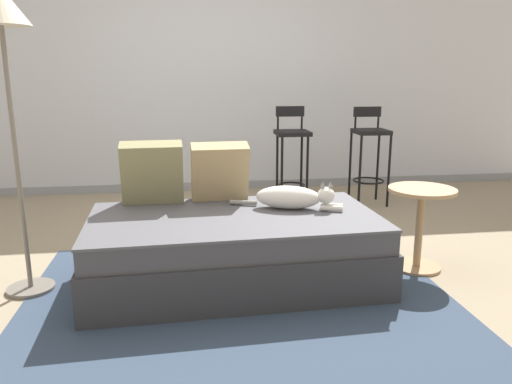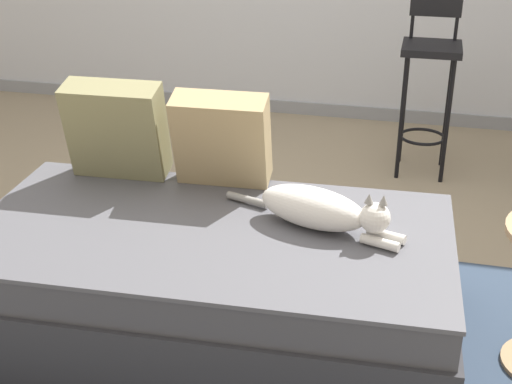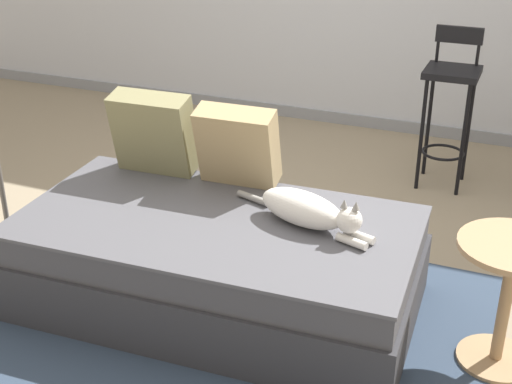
{
  "view_description": "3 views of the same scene",
  "coord_description": "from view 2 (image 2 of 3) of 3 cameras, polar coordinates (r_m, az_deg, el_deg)",
  "views": [
    {
      "loc": [
        -0.29,
        -3.35,
        1.3
      ],
      "look_at": [
        0.15,
        -0.3,
        0.56
      ],
      "focal_mm": 35.0,
      "sensor_mm": 36.0,
      "label": 1
    },
    {
      "loc": [
        0.71,
        -2.61,
        1.69
      ],
      "look_at": [
        0.15,
        -0.3,
        0.56
      ],
      "focal_mm": 50.0,
      "sensor_mm": 36.0,
      "label": 2
    },
    {
      "loc": [
        1.23,
        -2.93,
        1.92
      ],
      "look_at": [
        0.15,
        -0.3,
        0.56
      ],
      "focal_mm": 50.0,
      "sensor_mm": 36.0,
      "label": 3
    }
  ],
  "objects": [
    {
      "name": "throw_pillow_middle",
      "position": [
        2.9,
        -2.75,
        4.23
      ],
      "size": [
        0.39,
        0.25,
        0.41
      ],
      "color": "tan",
      "rests_on": "couch"
    },
    {
      "name": "cat",
      "position": [
        2.62,
        5.17,
        -1.39
      ],
      "size": [
        0.72,
        0.31,
        0.19
      ],
      "color": "white",
      "rests_on": "couch"
    },
    {
      "name": "ground_plane",
      "position": [
        3.19,
        -1.37,
        -6.58
      ],
      "size": [
        16.0,
        16.0,
        0.0
      ],
      "primitive_type": "plane",
      "color": "gray",
      "rests_on": "ground"
    },
    {
      "name": "area_rug",
      "position": [
        2.65,
        -5.35,
        -14.31
      ],
      "size": [
        2.5,
        2.07,
        0.01
      ],
      "primitive_type": "cube",
      "color": "#334256",
      "rests_on": "ground"
    },
    {
      "name": "throw_pillow_corner",
      "position": [
        3.03,
        -11.08,
        4.92
      ],
      "size": [
        0.41,
        0.24,
        0.42
      ],
      "color": "#847F56",
      "rests_on": "couch"
    },
    {
      "name": "bar_stool_near_window",
      "position": [
        4.13,
        13.7,
        9.33
      ],
      "size": [
        0.32,
        0.32,
        0.98
      ],
      "color": "black",
      "rests_on": "ground"
    },
    {
      "name": "wall_baseboard_trim",
      "position": [
        5.13,
        4.93,
        6.62
      ],
      "size": [
        8.0,
        0.02,
        0.09
      ],
      "primitive_type": "cube",
      "color": "gray",
      "rests_on": "ground"
    },
    {
      "name": "couch",
      "position": [
        2.75,
        -3.56,
        -6.9
      ],
      "size": [
        1.84,
        1.04,
        0.44
      ],
      "color": "#353539",
      "rests_on": "ground"
    }
  ]
}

